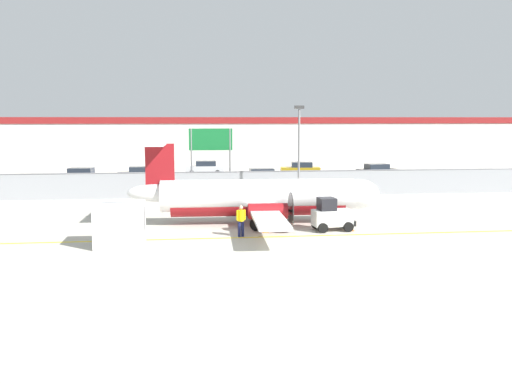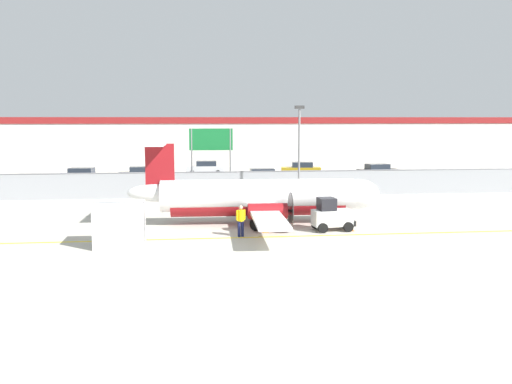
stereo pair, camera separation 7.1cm
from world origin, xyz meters
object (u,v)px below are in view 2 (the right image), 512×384
parked_car_2 (205,168)px  highway_sign (211,145)px  baggage_tug (331,216)px  traffic_cone_near_right (265,227)px  parked_car_1 (140,175)px  parked_car_3 (261,177)px  parked_car_5 (378,172)px  parked_car_0 (81,176)px  parked_car_4 (301,169)px  apron_light_pole (299,146)px  commuter_airplane (263,197)px  cargo_container (120,224)px  traffic_cone_near_left (350,225)px  ground_crew_worker (241,219)px

parked_car_2 → highway_sign: size_ratio=0.77×
baggage_tug → parked_car_2: bearing=95.6°
traffic_cone_near_right → parked_car_1: 26.63m
parked_car_3 → parked_car_5: 13.36m
parked_car_0 → parked_car_5: (29.63, 1.21, 0.00)m
parked_car_0 → parked_car_1: bearing=-165.6°
parked_car_0 → parked_car_4: same height
parked_car_0 → parked_car_1: same height
apron_light_pole → traffic_cone_near_right: bearing=-110.3°
commuter_airplane → cargo_container: bearing=-144.4°
parked_car_3 → traffic_cone_near_left: bearing=95.9°
parked_car_4 → commuter_airplane: bearing=80.3°
traffic_cone_near_left → apron_light_pole: (-0.76, 11.21, 3.99)m
cargo_container → parked_car_3: size_ratio=0.58×
traffic_cone_near_right → parked_car_2: 32.07m
parked_car_1 → parked_car_2: (6.53, 6.86, 0.00)m
baggage_tug → parked_car_4: (4.10, 29.04, 0.04)m
traffic_cone_near_left → parked_car_3: 21.85m
parked_car_4 → parked_car_0: bearing=18.5°
cargo_container → parked_car_3: 26.19m
commuter_airplane → parked_car_3: commuter_airplane is taller
baggage_tug → traffic_cone_near_left: bearing=-16.5°
baggage_tug → parked_car_5: (11.50, 25.54, 0.04)m
ground_crew_worker → apron_light_pole: (5.54, 12.07, 3.35)m
parked_car_1 → parked_car_4: bearing=-168.6°
parked_car_2 → parked_car_4: bearing=165.8°
parked_car_4 → cargo_container: bearing=70.4°
traffic_cone_near_left → parked_car_0: parked_car_0 is taller
baggage_tug → apron_light_pole: 11.53m
cargo_container → apron_light_pole: 18.25m
baggage_tug → parked_car_4: bearing=76.8°
traffic_cone_near_right → baggage_tug: bearing=0.4°
highway_sign → parked_car_1: bearing=126.7°
baggage_tug → traffic_cone_near_right: 3.83m
commuter_airplane → highway_sign: 14.18m
commuter_airplane → ground_crew_worker: size_ratio=9.44×
parked_car_1 → highway_sign: (6.53, -8.75, 3.24)m
baggage_tug → ground_crew_worker: 5.36m
parked_car_3 → highway_sign: size_ratio=0.76×
traffic_cone_near_left → apron_light_pole: 11.92m
traffic_cone_near_right → highway_sign: highway_sign is taller
cargo_container → parked_car_2: bearing=81.4°
cargo_container → parked_car_2: cargo_container is taller
cargo_container → traffic_cone_near_left: bearing=11.0°
parked_car_0 → parked_car_5: size_ratio=1.00×
ground_crew_worker → parked_car_3: same height
baggage_tug → traffic_cone_near_left: baggage_tug is taller
parked_car_3 → parked_car_4: 9.22m
cargo_container → apron_light_pole: apron_light_pole is taller
commuter_airplane → parked_car_3: 19.06m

